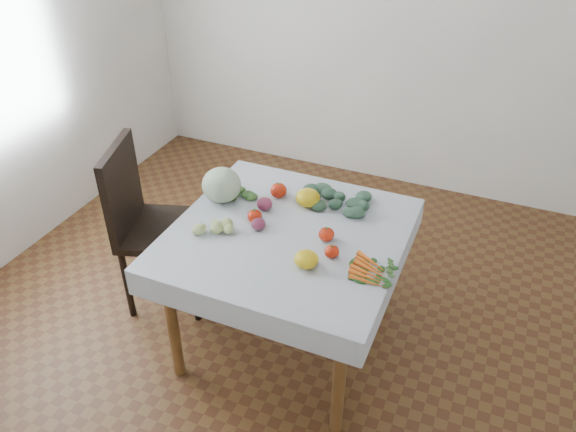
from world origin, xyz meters
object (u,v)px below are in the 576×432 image
carrot_bunch (369,271)px  heirloom_back (308,198)px  cabbage (221,185)px  table (288,248)px  chair (146,216)px

carrot_bunch → heirloom_back: bearing=137.7°
cabbage → table: bearing=-16.9°
cabbage → carrot_bunch: cabbage is taller
heirloom_back → carrot_bunch: heirloom_back is taller
table → heirloom_back: bearing=89.7°
table → chair: (-0.89, 0.04, -0.07)m
table → chair: chair is taller
chair → carrot_bunch: size_ratio=4.87×
cabbage → carrot_bunch: (0.90, -0.28, -0.08)m
chair → carrot_bunch: (1.35, -0.19, 0.18)m
chair → cabbage: bearing=11.3°
chair → heirloom_back: bearing=14.1°
cabbage → heirloom_back: cabbage is taller
cabbage → heirloom_back: 0.46m
carrot_bunch → chair: bearing=171.9°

